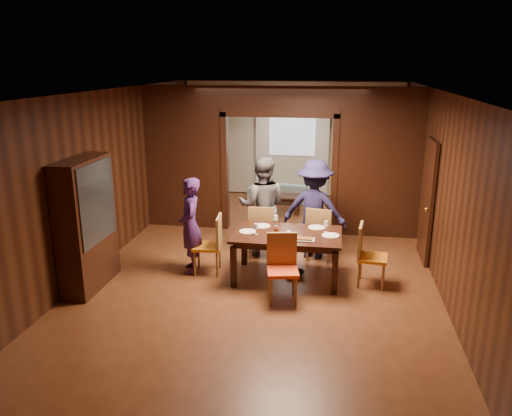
% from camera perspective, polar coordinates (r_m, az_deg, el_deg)
% --- Properties ---
extents(floor, '(9.00, 9.00, 0.00)m').
position_cam_1_polar(floor, '(8.83, 1.26, -5.86)').
color(floor, '#562E18').
rests_on(floor, ground).
extents(ceiling, '(5.50, 9.00, 0.02)m').
position_cam_1_polar(ceiling, '(8.18, 1.40, 13.28)').
color(ceiling, silver).
rests_on(ceiling, room_walls).
extents(room_walls, '(5.52, 9.01, 2.90)m').
position_cam_1_polar(room_walls, '(10.21, 2.83, 6.01)').
color(room_walls, black).
rests_on(room_walls, floor).
extents(person_purple, '(0.55, 0.67, 1.57)m').
position_cam_1_polar(person_purple, '(8.17, -7.52, -1.99)').
color(person_purple, '#381C53').
rests_on(person_purple, floor).
extents(person_grey, '(0.89, 0.71, 1.78)m').
position_cam_1_polar(person_grey, '(8.81, 0.73, 0.23)').
color(person_grey, '#4E4D53').
rests_on(person_grey, floor).
extents(person_navy, '(1.23, 0.85, 1.75)m').
position_cam_1_polar(person_navy, '(8.73, 6.69, -0.16)').
color(person_navy, '#1A183D').
rests_on(person_navy, floor).
extents(sofa, '(1.75, 0.82, 0.49)m').
position_cam_1_polar(sofa, '(12.40, 3.09, 1.92)').
color(sofa, '#88A8B3').
rests_on(sofa, floor).
extents(serving_bowl, '(0.30, 0.30, 0.07)m').
position_cam_1_polar(serving_bowl, '(7.91, 4.64, -2.45)').
color(serving_bowl, black).
rests_on(serving_bowl, dining_table).
extents(dining_table, '(1.69, 1.05, 0.76)m').
position_cam_1_polar(dining_table, '(7.97, 3.51, -5.48)').
color(dining_table, black).
rests_on(dining_table, floor).
extents(coffee_table, '(0.80, 0.50, 0.40)m').
position_cam_1_polar(coffee_table, '(11.49, 3.11, 0.49)').
color(coffee_table, black).
rests_on(coffee_table, floor).
extents(chair_left, '(0.48, 0.48, 0.97)m').
position_cam_1_polar(chair_left, '(8.17, -5.61, -4.16)').
color(chair_left, '#C36D12').
rests_on(chair_left, floor).
extents(chair_right, '(0.49, 0.49, 0.97)m').
position_cam_1_polar(chair_right, '(7.89, 13.19, -5.32)').
color(chair_right, orange).
rests_on(chair_right, floor).
extents(chair_far_l, '(0.47, 0.47, 0.97)m').
position_cam_1_polar(chair_far_l, '(8.79, 0.69, -2.59)').
color(chair_far_l, orange).
rests_on(chair_far_l, floor).
extents(chair_far_r, '(0.52, 0.52, 0.97)m').
position_cam_1_polar(chair_far_r, '(8.74, 7.41, -2.84)').
color(chair_far_r, '#EF3B16').
rests_on(chair_far_r, floor).
extents(chair_near, '(0.52, 0.52, 0.97)m').
position_cam_1_polar(chair_near, '(7.21, 3.07, -6.98)').
color(chair_near, '#EA3E16').
rests_on(chair_near, floor).
extents(hutch, '(0.40, 1.20, 2.00)m').
position_cam_1_polar(hutch, '(7.90, -18.82, -1.77)').
color(hutch, black).
rests_on(hutch, floor).
extents(door_right, '(0.06, 0.90, 2.10)m').
position_cam_1_polar(door_right, '(9.03, 19.00, 0.77)').
color(door_right, black).
rests_on(door_right, floor).
extents(window_far, '(1.20, 0.03, 1.30)m').
position_cam_1_polar(window_far, '(12.69, 4.19, 8.92)').
color(window_far, silver).
rests_on(window_far, back_wall).
extents(curtain_left, '(0.35, 0.06, 2.40)m').
position_cam_1_polar(curtain_left, '(12.81, 0.77, 7.00)').
color(curtain_left, white).
rests_on(curtain_left, back_wall).
extents(curtain_right, '(0.35, 0.06, 2.40)m').
position_cam_1_polar(curtain_right, '(12.67, 7.53, 6.76)').
color(curtain_right, white).
rests_on(curtain_right, back_wall).
extents(plate_left, '(0.27, 0.27, 0.01)m').
position_cam_1_polar(plate_left, '(7.88, -0.95, -2.70)').
color(plate_left, white).
rests_on(plate_left, dining_table).
extents(plate_far_l, '(0.27, 0.27, 0.01)m').
position_cam_1_polar(plate_far_l, '(8.15, 0.72, -2.06)').
color(plate_far_l, white).
rests_on(plate_far_l, dining_table).
extents(plate_far_r, '(0.27, 0.27, 0.01)m').
position_cam_1_polar(plate_far_r, '(8.13, 6.95, -2.22)').
color(plate_far_r, silver).
rests_on(plate_far_r, dining_table).
extents(plate_right, '(0.27, 0.27, 0.01)m').
position_cam_1_polar(plate_right, '(7.79, 8.52, -3.11)').
color(plate_right, white).
rests_on(plate_right, dining_table).
extents(plate_near, '(0.27, 0.27, 0.01)m').
position_cam_1_polar(plate_near, '(7.53, 3.45, -3.66)').
color(plate_near, white).
rests_on(plate_near, dining_table).
extents(platter_a, '(0.30, 0.20, 0.04)m').
position_cam_1_polar(platter_a, '(7.72, 3.24, -3.03)').
color(platter_a, gray).
rests_on(platter_a, dining_table).
extents(platter_b, '(0.30, 0.20, 0.04)m').
position_cam_1_polar(platter_b, '(7.55, 5.58, -3.55)').
color(platter_b, gray).
rests_on(platter_b, dining_table).
extents(wineglass_left, '(0.08, 0.08, 0.18)m').
position_cam_1_polar(wineglass_left, '(7.73, -0.01, -2.43)').
color(wineglass_left, white).
rests_on(wineglass_left, dining_table).
extents(wineglass_far, '(0.08, 0.08, 0.18)m').
position_cam_1_polar(wineglass_far, '(8.14, 2.27, -1.45)').
color(wineglass_far, silver).
rests_on(wineglass_far, dining_table).
extents(wineglass_right, '(0.08, 0.08, 0.18)m').
position_cam_1_polar(wineglass_right, '(7.92, 8.02, -2.13)').
color(wineglass_right, white).
rests_on(wineglass_right, dining_table).
extents(tumbler, '(0.07, 0.07, 0.14)m').
position_cam_1_polar(tumbler, '(7.53, 3.76, -3.16)').
color(tumbler, silver).
rests_on(tumbler, dining_table).
extents(condiment_jar, '(0.08, 0.08, 0.11)m').
position_cam_1_polar(condiment_jar, '(7.81, 2.38, -2.53)').
color(condiment_jar, '#522613').
rests_on(condiment_jar, dining_table).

